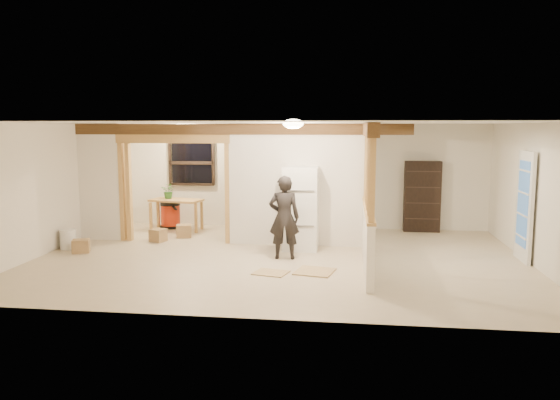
# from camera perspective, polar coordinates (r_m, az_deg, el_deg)

# --- Properties ---
(floor) EXTENTS (9.00, 6.50, 0.01)m
(floor) POSITION_cam_1_polar(r_m,az_deg,el_deg) (10.21, -0.05, -6.12)
(floor) COLOR #BFAD8E
(floor) RESTS_ON ground
(ceiling) EXTENTS (9.00, 6.50, 0.01)m
(ceiling) POSITION_cam_1_polar(r_m,az_deg,el_deg) (9.92, -0.05, 8.07)
(ceiling) COLOR white
(wall_back) EXTENTS (9.00, 0.01, 2.50)m
(wall_back) POSITION_cam_1_polar(r_m,az_deg,el_deg) (13.20, 1.78, 2.53)
(wall_back) COLOR silver
(wall_back) RESTS_ON floor
(wall_front) EXTENTS (9.00, 0.01, 2.50)m
(wall_front) POSITION_cam_1_polar(r_m,az_deg,el_deg) (6.81, -3.61, -2.31)
(wall_front) COLOR silver
(wall_front) RESTS_ON floor
(wall_left) EXTENTS (0.01, 6.50, 2.50)m
(wall_left) POSITION_cam_1_polar(r_m,az_deg,el_deg) (11.47, -22.94, 1.15)
(wall_left) COLOR silver
(wall_left) RESTS_ON floor
(wall_right) EXTENTS (0.01, 6.50, 2.50)m
(wall_right) POSITION_cam_1_polar(r_m,az_deg,el_deg) (10.41, 25.32, 0.42)
(wall_right) COLOR silver
(wall_right) RESTS_ON floor
(partition_left_stub) EXTENTS (0.90, 0.12, 2.50)m
(partition_left_stub) POSITION_cam_1_polar(r_m,az_deg,el_deg) (12.32, -18.32, 1.78)
(partition_left_stub) COLOR silver
(partition_left_stub) RESTS_ON floor
(partition_center) EXTENTS (2.80, 0.12, 2.50)m
(partition_center) POSITION_cam_1_polar(r_m,az_deg,el_deg) (11.15, 1.77, 1.59)
(partition_center) COLOR silver
(partition_center) RESTS_ON floor
(doorway_frame) EXTENTS (2.46, 0.14, 2.20)m
(doorway_frame) POSITION_cam_1_polar(r_m,az_deg,el_deg) (11.71, -11.00, 1.00)
(doorway_frame) COLOR tan
(doorway_frame) RESTS_ON floor
(header_beam_back) EXTENTS (7.00, 0.18, 0.22)m
(header_beam_back) POSITION_cam_1_polar(r_m,az_deg,el_deg) (11.27, -4.34, 7.39)
(header_beam_back) COLOR brown
(header_beam_back) RESTS_ON ceiling
(header_beam_right) EXTENTS (0.18, 3.30, 0.22)m
(header_beam_right) POSITION_cam_1_polar(r_m,az_deg,el_deg) (9.44, 9.38, 7.26)
(header_beam_right) COLOR brown
(header_beam_right) RESTS_ON ceiling
(pony_wall) EXTENTS (0.12, 3.20, 1.00)m
(pony_wall) POSITION_cam_1_polar(r_m,az_deg,el_deg) (9.64, 9.14, -3.98)
(pony_wall) COLOR silver
(pony_wall) RESTS_ON floor
(stud_partition) EXTENTS (0.14, 3.20, 1.32)m
(stud_partition) POSITION_cam_1_polar(r_m,az_deg,el_deg) (9.47, 9.28, 2.91)
(stud_partition) COLOR tan
(stud_partition) RESTS_ON pony_wall
(window_back) EXTENTS (1.12, 0.10, 1.10)m
(window_back) POSITION_cam_1_polar(r_m,az_deg,el_deg) (13.60, -9.23, 3.85)
(window_back) COLOR black
(window_back) RESTS_ON wall_back
(french_door) EXTENTS (0.12, 0.86, 2.00)m
(french_door) POSITION_cam_1_polar(r_m,az_deg,el_deg) (10.80, 24.20, -0.62)
(french_door) COLOR white
(french_door) RESTS_ON floor
(ceiling_dome_main) EXTENTS (0.36, 0.36, 0.16)m
(ceiling_dome_main) POSITION_cam_1_polar(r_m,az_deg,el_deg) (9.39, 1.38, 7.97)
(ceiling_dome_main) COLOR #FFEABF
(ceiling_dome_main) RESTS_ON ceiling
(ceiling_dome_util) EXTENTS (0.32, 0.32, 0.14)m
(ceiling_dome_util) POSITION_cam_1_polar(r_m,az_deg,el_deg) (12.71, -10.02, 7.77)
(ceiling_dome_util) COLOR #FFEABF
(ceiling_dome_util) RESTS_ON ceiling
(hanging_bulb) EXTENTS (0.07, 0.07, 0.07)m
(hanging_bulb) POSITION_cam_1_polar(r_m,az_deg,el_deg) (11.90, -8.68, 6.37)
(hanging_bulb) COLOR #FFD88C
(hanging_bulb) RESTS_ON ceiling
(refrigerator) EXTENTS (0.68, 0.66, 1.65)m
(refrigerator) POSITION_cam_1_polar(r_m,az_deg,el_deg) (10.81, 2.18, -0.88)
(refrigerator) COLOR silver
(refrigerator) RESTS_ON floor
(woman) EXTENTS (0.60, 0.42, 1.55)m
(woman) POSITION_cam_1_polar(r_m,az_deg,el_deg) (10.03, 0.44, -1.82)
(woman) COLOR black
(woman) RESTS_ON floor
(work_table) EXTENTS (1.28, 0.82, 0.74)m
(work_table) POSITION_cam_1_polar(r_m,az_deg,el_deg) (13.08, -10.76, -1.53)
(work_table) COLOR tan
(work_table) RESTS_ON floor
(potted_plant) EXTENTS (0.38, 0.35, 0.36)m
(potted_plant) POSITION_cam_1_polar(r_m,az_deg,el_deg) (13.15, -11.54, 0.93)
(potted_plant) COLOR #3E7233
(potted_plant) RESTS_ON work_table
(shop_vac) EXTENTS (0.66, 0.66, 0.68)m
(shop_vac) POSITION_cam_1_polar(r_m,az_deg,el_deg) (13.43, -11.37, -1.44)
(shop_vac) COLOR red
(shop_vac) RESTS_ON floor
(bookshelf) EXTENTS (0.82, 0.27, 1.65)m
(bookshelf) POSITION_cam_1_polar(r_m,az_deg,el_deg) (13.08, 14.63, 0.36)
(bookshelf) COLOR black
(bookshelf) RESTS_ON floor
(bucket) EXTENTS (0.37, 0.37, 0.40)m
(bucket) POSITION_cam_1_polar(r_m,az_deg,el_deg) (11.73, -21.27, -3.84)
(bucket) COLOR white
(bucket) RESTS_ON floor
(box_util_a) EXTENTS (0.38, 0.35, 0.28)m
(box_util_a) POSITION_cam_1_polar(r_m,az_deg,el_deg) (12.29, -10.00, -3.20)
(box_util_a) COLOR #9B784B
(box_util_a) RESTS_ON floor
(box_util_b) EXTENTS (0.37, 0.37, 0.27)m
(box_util_b) POSITION_cam_1_polar(r_m,az_deg,el_deg) (11.94, -12.61, -3.61)
(box_util_b) COLOR #9B784B
(box_util_b) RESTS_ON floor
(box_front) EXTENTS (0.38, 0.35, 0.26)m
(box_front) POSITION_cam_1_polar(r_m,az_deg,el_deg) (11.32, -20.08, -4.54)
(box_front) COLOR #9B784B
(box_front) RESTS_ON floor
(floor_panel_near) EXTENTS (0.73, 0.73, 0.02)m
(floor_panel_near) POSITION_cam_1_polar(r_m,az_deg,el_deg) (9.27, 3.64, -7.47)
(floor_panel_near) COLOR tan
(floor_panel_near) RESTS_ON floor
(floor_panel_far) EXTENTS (0.64, 0.56, 0.02)m
(floor_panel_far) POSITION_cam_1_polar(r_m,az_deg,el_deg) (9.19, -0.96, -7.61)
(floor_panel_far) COLOR tan
(floor_panel_far) RESTS_ON floor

